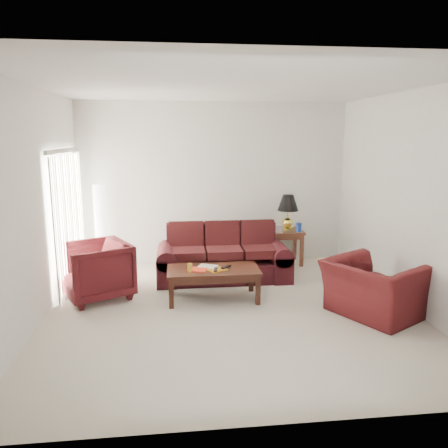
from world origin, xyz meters
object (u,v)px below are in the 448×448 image
floor_lamp (101,227)px  armchair_right (373,289)px  armchair_left (96,270)px  coffee_table (213,284)px  end_table (286,247)px  sofa (223,253)px

floor_lamp → armchair_right: 4.68m
armchair_left → armchair_right: bearing=47.3°
coffee_table → end_table: bearing=67.2°
coffee_table → sofa: bearing=93.5°
sofa → armchair_right: 2.52m
coffee_table → floor_lamp: bearing=156.7°
armchair_left → floor_lamp: bearing=158.3°
sofa → coffee_table: sofa is taller
end_table → armchair_left: (-3.26, -1.47, 0.10)m
floor_lamp → coffee_table: bearing=-42.2°
end_table → armchair_right: armchair_right is taller
end_table → armchair_right: (0.55, -2.54, 0.05)m
sofa → armchair_left: (-1.98, -0.66, -0.03)m
armchair_left → sofa: bearing=81.6°
floor_lamp → sofa: bearing=-19.9°
end_table → armchair_left: size_ratio=0.69×
end_table → armchair_right: size_ratio=0.57×
coffee_table → armchair_right: bearing=-2.7°
sofa → coffee_table: size_ratio=1.64×
end_table → coffee_table: (-1.53, -1.72, -0.09)m
sofa → end_table: size_ratio=3.43×
sofa → armchair_left: 2.08m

